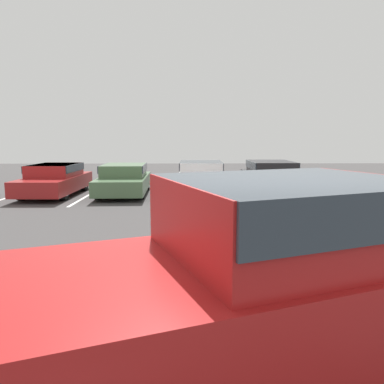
% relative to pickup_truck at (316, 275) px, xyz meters
% --- Properties ---
extents(ground_plane, '(60.00, 60.00, 0.00)m').
position_rel_pickup_truck_xyz_m(ground_plane, '(-0.35, 0.38, -0.93)').
color(ground_plane, '#423F3F').
extents(stall_stripe_a, '(0.12, 5.20, 0.01)m').
position_rel_pickup_truck_xyz_m(stall_stripe_a, '(-8.00, 11.27, -0.93)').
color(stall_stripe_a, white).
rests_on(stall_stripe_a, ground_plane).
extents(stall_stripe_b, '(0.12, 5.20, 0.01)m').
position_rel_pickup_truck_xyz_m(stall_stripe_b, '(-5.09, 11.27, -0.93)').
color(stall_stripe_b, white).
rests_on(stall_stripe_b, ground_plane).
extents(stall_stripe_c, '(0.12, 5.20, 0.01)m').
position_rel_pickup_truck_xyz_m(stall_stripe_c, '(-2.18, 11.27, -0.93)').
color(stall_stripe_c, white).
rests_on(stall_stripe_c, ground_plane).
extents(stall_stripe_d, '(0.12, 5.20, 0.01)m').
position_rel_pickup_truck_xyz_m(stall_stripe_d, '(0.73, 11.27, -0.93)').
color(stall_stripe_d, white).
rests_on(stall_stripe_d, ground_plane).
extents(stall_stripe_e, '(0.12, 5.20, 0.01)m').
position_rel_pickup_truck_xyz_m(stall_stripe_e, '(3.63, 11.27, -0.93)').
color(stall_stripe_e, white).
rests_on(stall_stripe_e, ground_plane).
extents(pickup_truck, '(6.25, 3.92, 1.86)m').
position_rel_pickup_truck_xyz_m(pickup_truck, '(0.00, 0.00, 0.00)').
color(pickup_truck, '#A51919').
rests_on(pickup_truck, ground_plane).
extents(parked_sedan_a, '(1.86, 4.41, 1.22)m').
position_rel_pickup_truck_xyz_m(parked_sedan_a, '(-6.40, 11.38, -0.28)').
color(parked_sedan_a, maroon).
rests_on(parked_sedan_a, ground_plane).
extents(parked_sedan_b, '(1.96, 4.32, 1.20)m').
position_rel_pickup_truck_xyz_m(parked_sedan_b, '(-3.71, 11.53, -0.29)').
color(parked_sedan_b, '#4C6B47').
rests_on(parked_sedan_b, ground_plane).
extents(parked_sedan_c, '(1.89, 4.60, 1.32)m').
position_rel_pickup_truck_xyz_m(parked_sedan_c, '(-0.64, 11.32, -0.23)').
color(parked_sedan_c, silver).
rests_on(parked_sedan_c, ground_plane).
extents(parked_sedan_d, '(1.83, 4.59, 1.32)m').
position_rel_pickup_truck_xyz_m(parked_sedan_d, '(2.17, 11.47, -0.23)').
color(parked_sedan_d, '#232326').
rests_on(parked_sedan_d, ground_plane).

